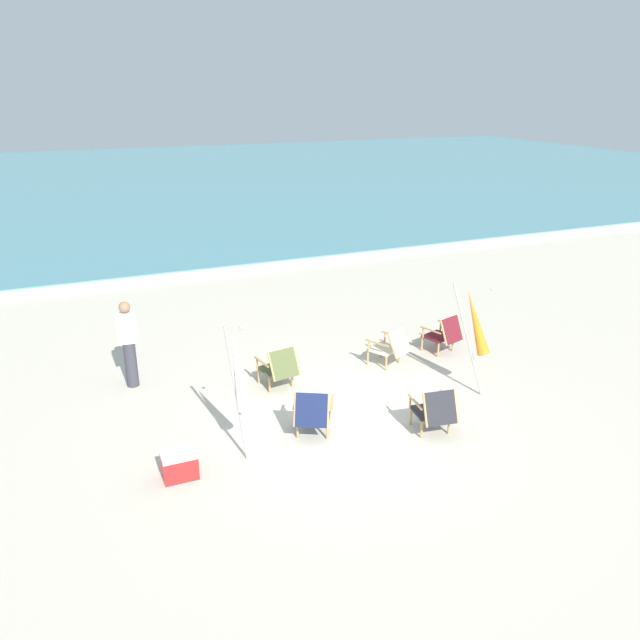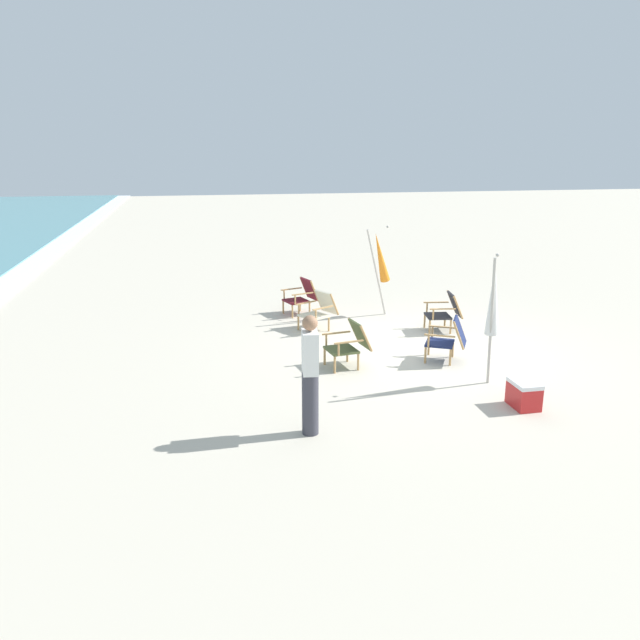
{
  "view_description": "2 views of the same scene",
  "coord_description": "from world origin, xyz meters",
  "px_view_note": "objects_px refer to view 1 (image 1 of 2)",
  "views": [
    {
      "loc": [
        -3.91,
        -8.09,
        5.18
      ],
      "look_at": [
        0.53,
        2.46,
        0.87
      ],
      "focal_mm": 35.0,
      "sensor_mm": 36.0,
      "label": 1
    },
    {
      "loc": [
        -10.55,
        4.15,
        3.69
      ],
      "look_at": [
        0.61,
        1.9,
        0.51
      ],
      "focal_mm": 35.0,
      "sensor_mm": 36.0,
      "label": 2
    }
  ],
  "objects_px": {
    "beach_chair_back_left": "(444,334)",
    "umbrella_furled_orange": "(475,323)",
    "beach_chair_mid_center": "(435,410)",
    "beach_chair_far_center": "(279,367)",
    "person_near_chairs": "(129,343)",
    "beach_chair_front_right": "(313,412)",
    "umbrella_furled_white": "(238,374)",
    "cooler_box": "(180,465)",
    "beach_chair_back_right": "(391,346)"
  },
  "relations": [
    {
      "from": "beach_chair_mid_center",
      "to": "umbrella_furled_white",
      "type": "relative_size",
      "value": 0.38
    },
    {
      "from": "cooler_box",
      "to": "person_near_chairs",
      "type": "bearing_deg",
      "value": 94.32
    },
    {
      "from": "beach_chair_back_left",
      "to": "umbrella_furled_orange",
      "type": "xyz_separation_m",
      "value": [
        -0.53,
        -1.66,
        0.89
      ]
    },
    {
      "from": "beach_chair_far_center",
      "to": "person_near_chairs",
      "type": "xyz_separation_m",
      "value": [
        -2.45,
        1.15,
        0.41
      ]
    },
    {
      "from": "beach_chair_mid_center",
      "to": "umbrella_furled_white",
      "type": "height_order",
      "value": "umbrella_furled_white"
    },
    {
      "from": "umbrella_furled_orange",
      "to": "cooler_box",
      "type": "relative_size",
      "value": 4.13
    },
    {
      "from": "beach_chair_front_right",
      "to": "cooler_box",
      "type": "distance_m",
      "value": 2.17
    },
    {
      "from": "beach_chair_far_center",
      "to": "umbrella_furled_white",
      "type": "xyz_separation_m",
      "value": [
        -1.27,
        -1.96,
        0.96
      ]
    },
    {
      "from": "beach_chair_mid_center",
      "to": "beach_chair_far_center",
      "type": "xyz_separation_m",
      "value": [
        -1.72,
        2.46,
        -0.0
      ]
    },
    {
      "from": "beach_chair_far_center",
      "to": "beach_chair_back_right",
      "type": "bearing_deg",
      "value": 1.65
    },
    {
      "from": "umbrella_furled_white",
      "to": "person_near_chairs",
      "type": "distance_m",
      "value": 3.37
    },
    {
      "from": "umbrella_furled_orange",
      "to": "cooler_box",
      "type": "bearing_deg",
      "value": -173.43
    },
    {
      "from": "beach_chair_front_right",
      "to": "beach_chair_back_left",
      "type": "bearing_deg",
      "value": 28.1
    },
    {
      "from": "beach_chair_mid_center",
      "to": "person_near_chairs",
      "type": "xyz_separation_m",
      "value": [
        -4.17,
        3.61,
        0.41
      ]
    },
    {
      "from": "person_near_chairs",
      "to": "beach_chair_front_right",
      "type": "bearing_deg",
      "value": -50.96
    },
    {
      "from": "beach_chair_front_right",
      "to": "umbrella_furled_white",
      "type": "relative_size",
      "value": 0.42
    },
    {
      "from": "beach_chair_back_left",
      "to": "cooler_box",
      "type": "height_order",
      "value": "beach_chair_back_left"
    },
    {
      "from": "person_near_chairs",
      "to": "beach_chair_far_center",
      "type": "bearing_deg",
      "value": -25.14
    },
    {
      "from": "beach_chair_back_right",
      "to": "person_near_chairs",
      "type": "xyz_separation_m",
      "value": [
        -4.78,
        1.08,
        0.41
      ]
    },
    {
      "from": "beach_chair_far_center",
      "to": "umbrella_furled_orange",
      "type": "bearing_deg",
      "value": -25.08
    },
    {
      "from": "beach_chair_back_left",
      "to": "cooler_box",
      "type": "xyz_separation_m",
      "value": [
        -5.85,
        -2.27,
        -0.23
      ]
    },
    {
      "from": "umbrella_furled_orange",
      "to": "beach_chair_back_left",
      "type": "bearing_deg",
      "value": 72.32
    },
    {
      "from": "beach_chair_back_right",
      "to": "cooler_box",
      "type": "relative_size",
      "value": 1.85
    },
    {
      "from": "beach_chair_mid_center",
      "to": "beach_chair_back_right",
      "type": "distance_m",
      "value": 2.6
    },
    {
      "from": "umbrella_furled_white",
      "to": "person_near_chairs",
      "type": "bearing_deg",
      "value": 110.81
    },
    {
      "from": "beach_chair_far_center",
      "to": "beach_chair_back_right",
      "type": "xyz_separation_m",
      "value": [
        2.33,
        0.07,
        0.0
      ]
    },
    {
      "from": "umbrella_furled_white",
      "to": "beach_chair_back_left",
      "type": "bearing_deg",
      "value": 23.72
    },
    {
      "from": "beach_chair_back_right",
      "to": "umbrella_furled_orange",
      "type": "xyz_separation_m",
      "value": [
        0.78,
        -1.52,
        0.89
      ]
    },
    {
      "from": "beach_chair_front_right",
      "to": "umbrella_furled_white",
      "type": "xyz_separation_m",
      "value": [
        -1.2,
        -0.17,
        0.96
      ]
    },
    {
      "from": "beach_chair_front_right",
      "to": "beach_chair_back_right",
      "type": "relative_size",
      "value": 0.98
    },
    {
      "from": "beach_chair_back_left",
      "to": "umbrella_furled_orange",
      "type": "bearing_deg",
      "value": -107.68
    },
    {
      "from": "beach_chair_far_center",
      "to": "beach_chair_back_right",
      "type": "relative_size",
      "value": 0.89
    },
    {
      "from": "beach_chair_mid_center",
      "to": "beach_chair_back_right",
      "type": "bearing_deg",
      "value": 76.37
    },
    {
      "from": "umbrella_furled_orange",
      "to": "cooler_box",
      "type": "height_order",
      "value": "umbrella_furled_orange"
    },
    {
      "from": "beach_chair_mid_center",
      "to": "beach_chair_far_center",
      "type": "bearing_deg",
      "value": 124.89
    },
    {
      "from": "umbrella_furled_white",
      "to": "cooler_box",
      "type": "distance_m",
      "value": 1.52
    },
    {
      "from": "person_near_chairs",
      "to": "cooler_box",
      "type": "bearing_deg",
      "value": -85.68
    },
    {
      "from": "beach_chair_front_right",
      "to": "beach_chair_far_center",
      "type": "bearing_deg",
      "value": 87.62
    },
    {
      "from": "beach_chair_mid_center",
      "to": "cooler_box",
      "type": "xyz_separation_m",
      "value": [
        -3.93,
        0.39,
        -0.23
      ]
    },
    {
      "from": "beach_chair_back_left",
      "to": "person_near_chairs",
      "type": "distance_m",
      "value": 6.18
    },
    {
      "from": "beach_chair_front_right",
      "to": "umbrella_furled_orange",
      "type": "bearing_deg",
      "value": 5.83
    },
    {
      "from": "beach_chair_front_right",
      "to": "cooler_box",
      "type": "bearing_deg",
      "value": -172.32
    },
    {
      "from": "beach_chair_back_left",
      "to": "beach_chair_front_right",
      "type": "relative_size",
      "value": 0.95
    },
    {
      "from": "umbrella_furled_white",
      "to": "beach_chair_back_right",
      "type": "bearing_deg",
      "value": 29.34
    },
    {
      "from": "beach_chair_back_right",
      "to": "umbrella_furled_orange",
      "type": "bearing_deg",
      "value": -62.76
    },
    {
      "from": "umbrella_furled_white",
      "to": "person_near_chairs",
      "type": "height_order",
      "value": "umbrella_furled_white"
    },
    {
      "from": "beach_chair_back_left",
      "to": "umbrella_furled_orange",
      "type": "distance_m",
      "value": 1.96
    },
    {
      "from": "beach_chair_mid_center",
      "to": "beach_chair_back_left",
      "type": "height_order",
      "value": "beach_chair_back_left"
    },
    {
      "from": "beach_chair_mid_center",
      "to": "umbrella_furled_white",
      "type": "xyz_separation_m",
      "value": [
        -2.99,
        0.5,
        0.96
      ]
    },
    {
      "from": "beach_chair_front_right",
      "to": "person_near_chairs",
      "type": "distance_m",
      "value": 3.8
    }
  ]
}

